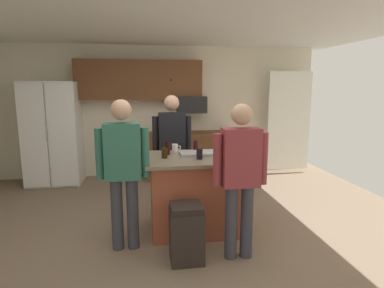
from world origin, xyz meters
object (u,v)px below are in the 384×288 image
refrigerator (53,134)px  person_elder_center (172,144)px  trash_bin (186,233)px  serving_tray (197,154)px  kitchen_island (196,193)px  person_guest_left (240,172)px  glass_pilsner (164,153)px  person_guest_right (123,165)px  glass_stout_tall (167,148)px  mug_ceramic_white (175,148)px  microwave_over_range (191,105)px  glass_short_whisky (200,154)px  glass_dark_ale (196,146)px

refrigerator → person_elder_center: size_ratio=1.13×
refrigerator → trash_bin: (2.07, -3.10, -0.64)m
serving_tray → kitchen_island: bearing=-115.8°
person_guest_left → glass_pilsner: 1.03m
person_guest_right → glass_stout_tall: 0.76m
mug_ceramic_white → person_guest_right: bearing=-132.2°
microwave_over_range → person_elder_center: 1.83m
kitchen_island → glass_stout_tall: (-0.34, 0.17, 0.55)m
person_guest_left → mug_ceramic_white: size_ratio=13.71×
microwave_over_range → kitchen_island: 2.67m
microwave_over_range → mug_ceramic_white: (-0.54, -2.16, -0.45)m
mug_ceramic_white → glass_short_whisky: 0.52m
microwave_over_range → glass_short_whisky: 2.67m
glass_pilsner → trash_bin: size_ratio=0.21×
refrigerator → glass_dark_ale: bearing=-41.4°
mug_ceramic_white → glass_short_whisky: glass_short_whisky is taller
refrigerator → person_guest_left: size_ratio=1.16×
microwave_over_range → person_elder_center: person_elder_center is taller
microwave_over_range → trash_bin: size_ratio=0.92×
serving_tray → glass_dark_ale: bearing=86.5°
microwave_over_range → glass_short_whisky: size_ratio=4.59×
mug_ceramic_white → glass_stout_tall: (-0.11, -0.15, 0.03)m
glass_pilsner → trash_bin: bearing=-76.5°
person_guest_left → glass_pilsner: person_guest_left is taller
person_guest_right → trash_bin: bearing=-53.4°
person_guest_right → mug_ceramic_white: (0.63, 0.70, 0.04)m
glass_stout_tall → glass_short_whisky: size_ratio=1.36×
glass_pilsner → trash_bin: (0.17, -0.71, -0.71)m
person_guest_left → mug_ceramic_white: (-0.56, 1.07, 0.06)m
kitchen_island → mug_ceramic_white: (-0.22, 0.31, 0.52)m
glass_pilsner → glass_stout_tall: 0.21m
glass_stout_tall → glass_short_whisky: glass_stout_tall is taller
glass_dark_ale → refrigerator: bearing=138.6°
person_elder_center → trash_bin: person_elder_center is taller
person_elder_center → glass_pilsner: 0.84m
microwave_over_range → trash_bin: 3.45m
person_elder_center → mug_ceramic_white: 0.48m
serving_tray → trash_bin: bearing=-107.1°
microwave_over_range → person_guest_right: bearing=-112.3°
microwave_over_range → serving_tray: 2.46m
refrigerator → serving_tray: size_ratio=4.30×
glass_dark_ale → serving_tray: bearing=-93.5°
person_elder_center → glass_dark_ale: (0.27, -0.50, 0.05)m
glass_short_whisky → glass_dark_ale: glass_dark_ale is taller
refrigerator → person_elder_center: (2.06, -1.56, 0.02)m
serving_tray → person_elder_center: bearing=109.7°
refrigerator → mug_ceramic_white: size_ratio=15.86×
refrigerator → glass_pilsner: 3.05m
person_elder_center → glass_dark_ale: 0.57m
glass_stout_tall → glass_pilsner: bearing=-103.4°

